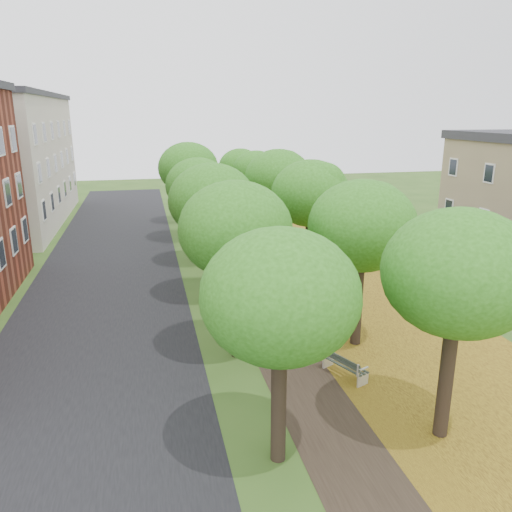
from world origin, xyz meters
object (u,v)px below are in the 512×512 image
car_silver (481,271)px  bench (344,365)px  car_grey (423,251)px  car_red (457,269)px  car_white (400,241)px

car_silver → bench: bearing=112.9°
car_grey → car_red: bearing=157.8°
car_red → car_grey: (0.00, 3.52, 0.01)m
car_red → car_grey: 3.52m
car_white → bench: bearing=131.9°
bench → car_red: size_ratio=0.41×
car_red → car_white: 6.35m
car_red → car_grey: bearing=-4.5°
car_silver → car_grey: size_ratio=0.69×
car_silver → car_grey: bearing=5.4°
car_silver → car_red: car_red is taller
bench → car_silver: (11.09, 7.82, 0.17)m
bench → car_white: size_ratio=0.36×
car_grey → car_white: car_grey is taller
bench → car_white: 17.56m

